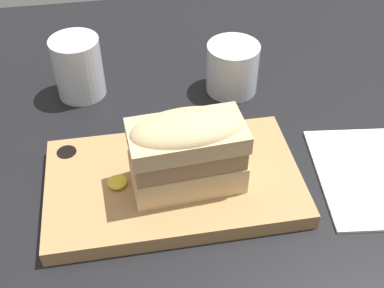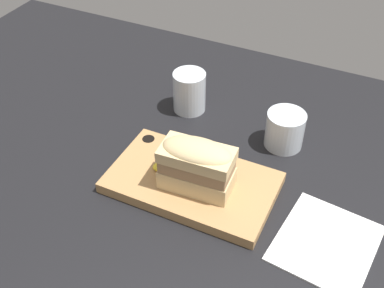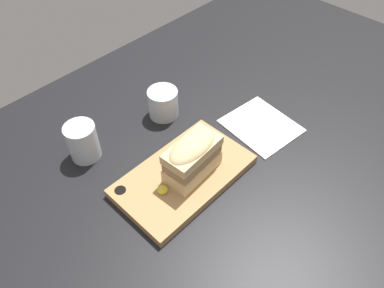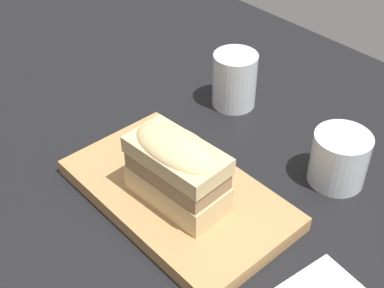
% 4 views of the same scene
% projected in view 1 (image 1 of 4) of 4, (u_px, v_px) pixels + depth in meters
% --- Properties ---
extents(dining_table, '(1.88, 1.16, 0.02)m').
position_uv_depth(dining_table, '(241.00, 199.00, 0.63)').
color(dining_table, black).
rests_on(dining_table, ground).
extents(serving_board, '(0.32, 0.19, 0.02)m').
position_uv_depth(serving_board, '(173.00, 182.00, 0.62)').
color(serving_board, tan).
rests_on(serving_board, dining_table).
extents(sandwich, '(0.14, 0.08, 0.10)m').
position_uv_depth(sandwich, '(187.00, 149.00, 0.57)').
color(sandwich, '#DBBC84').
rests_on(sandwich, serving_board).
extents(mustard_dollop, '(0.02, 0.02, 0.01)m').
position_uv_depth(mustard_dollop, '(117.00, 182.00, 0.60)').
color(mustard_dollop, yellow).
rests_on(mustard_dollop, serving_board).
extents(water_glass, '(0.08, 0.08, 0.10)m').
position_uv_depth(water_glass, '(79.00, 71.00, 0.75)').
color(water_glass, silver).
rests_on(water_glass, dining_table).
extents(wine_glass, '(0.08, 0.08, 0.08)m').
position_uv_depth(wine_glass, '(232.00, 70.00, 0.76)').
color(wine_glass, silver).
rests_on(wine_glass, dining_table).
extents(napkin, '(0.18, 0.20, 0.00)m').
position_uv_depth(napkin, '(377.00, 174.00, 0.64)').
color(napkin, white).
rests_on(napkin, dining_table).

